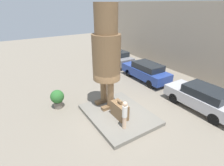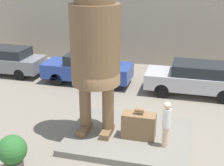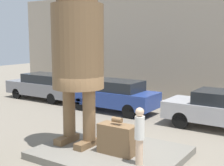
# 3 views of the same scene
# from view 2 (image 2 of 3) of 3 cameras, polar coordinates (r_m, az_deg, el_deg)

# --- Properties ---
(ground_plane) EXTENTS (60.00, 60.00, 0.00)m
(ground_plane) POSITION_cam_2_polar(r_m,az_deg,el_deg) (11.47, 3.20, -10.18)
(ground_plane) COLOR gray
(pedestal) EXTENTS (4.35, 3.46, 0.23)m
(pedestal) POSITION_cam_2_polar(r_m,az_deg,el_deg) (11.41, 3.21, -9.69)
(pedestal) COLOR slate
(pedestal) RESTS_ON ground_plane
(building_backdrop) EXTENTS (28.00, 0.60, 6.47)m
(building_backdrop) POSITION_cam_2_polar(r_m,az_deg,el_deg) (19.53, 9.20, 12.55)
(building_backdrop) COLOR tan
(building_backdrop) RESTS_ON ground_plane
(statue_figure) EXTENTS (1.66, 1.66, 6.14)m
(statue_figure) POSITION_cam_2_polar(r_m,az_deg,el_deg) (10.26, -3.11, 9.06)
(statue_figure) COLOR brown
(statue_figure) RESTS_ON pedestal
(giant_suitcase) EXTENTS (1.15, 0.54, 1.13)m
(giant_suitcase) POSITION_cam_2_polar(r_m,az_deg,el_deg) (10.92, 4.91, -7.77)
(giant_suitcase) COLOR brown
(giant_suitcase) RESTS_ON pedestal
(tourist) EXTENTS (0.27, 0.27, 1.61)m
(tourist) POSITION_cam_2_polar(r_m,az_deg,el_deg) (10.32, 9.90, -7.15)
(tourist) COLOR beige
(tourist) RESTS_ON pedestal
(parked_car_grey) EXTENTS (4.76, 1.74, 1.57)m
(parked_car_grey) POSITION_cam_2_polar(r_m,az_deg,el_deg) (18.98, -19.21, 4.00)
(parked_car_grey) COLOR gray
(parked_car_grey) RESTS_ON ground_plane
(parked_car_blue) EXTENTS (4.65, 1.77, 1.60)m
(parked_car_blue) POSITION_cam_2_polar(r_m,az_deg,el_deg) (16.47, -4.34, 2.77)
(parked_car_blue) COLOR #284293
(parked_car_blue) RESTS_ON ground_plane
(parked_car_silver) EXTENTS (4.55, 1.84, 1.57)m
(parked_car_silver) POSITION_cam_2_polar(r_m,az_deg,el_deg) (15.47, 14.89, 0.90)
(parked_car_silver) COLOR #B7B7BC
(parked_car_silver) RESTS_ON ground_plane
(planter_pot) EXTENTS (0.88, 0.88, 1.25)m
(planter_pot) POSITION_cam_2_polar(r_m,az_deg,el_deg) (9.85, -17.73, -12.03)
(planter_pot) COLOR #70665B
(planter_pot) RESTS_ON ground_plane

